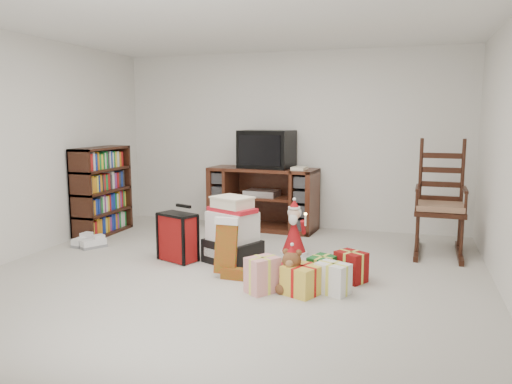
{
  "coord_description": "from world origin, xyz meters",
  "views": [
    {
      "loc": [
        1.68,
        -4.51,
        1.58
      ],
      "look_at": [
        0.08,
        0.6,
        0.78
      ],
      "focal_mm": 35.0,
      "sensor_mm": 36.0,
      "label": 1
    }
  ],
  "objects_px": {
    "rocking_chair": "(439,213)",
    "gift_pile": "(232,235)",
    "crt_television": "(267,149)",
    "sneaker_pair": "(88,242)",
    "santa_figurine": "(294,234)",
    "teddy_bear": "(292,273)",
    "tv_stand": "(263,198)",
    "gift_cluster": "(311,274)",
    "bookshelf": "(102,192)",
    "mrs_claus_figurine": "(215,242)",
    "red_suitcase": "(178,237)"
  },
  "relations": [
    {
      "from": "tv_stand",
      "to": "gift_pile",
      "type": "xyz_separation_m",
      "value": [
        0.17,
        -1.73,
        -0.12
      ]
    },
    {
      "from": "red_suitcase",
      "to": "mrs_claus_figurine",
      "type": "height_order",
      "value": "red_suitcase"
    },
    {
      "from": "sneaker_pair",
      "to": "santa_figurine",
      "type": "bearing_deg",
      "value": 24.68
    },
    {
      "from": "gift_pile",
      "to": "rocking_chair",
      "type": "bearing_deg",
      "value": 51.97
    },
    {
      "from": "gift_pile",
      "to": "sneaker_pair",
      "type": "distance_m",
      "value": 1.95
    },
    {
      "from": "tv_stand",
      "to": "santa_figurine",
      "type": "bearing_deg",
      "value": -54.19
    },
    {
      "from": "crt_television",
      "to": "sneaker_pair",
      "type": "bearing_deg",
      "value": -131.33
    },
    {
      "from": "gift_pile",
      "to": "gift_cluster",
      "type": "bearing_deg",
      "value": -4.02
    },
    {
      "from": "tv_stand",
      "to": "gift_pile",
      "type": "bearing_deg",
      "value": -79.86
    },
    {
      "from": "bookshelf",
      "to": "red_suitcase",
      "type": "relative_size",
      "value": 1.88
    },
    {
      "from": "santa_figurine",
      "to": "teddy_bear",
      "type": "bearing_deg",
      "value": -77.7
    },
    {
      "from": "teddy_bear",
      "to": "santa_figurine",
      "type": "relative_size",
      "value": 0.6
    },
    {
      "from": "tv_stand",
      "to": "santa_figurine",
      "type": "relative_size",
      "value": 2.4
    },
    {
      "from": "red_suitcase",
      "to": "gift_cluster",
      "type": "xyz_separation_m",
      "value": [
        1.58,
        -0.42,
        -0.14
      ]
    },
    {
      "from": "bookshelf",
      "to": "mrs_claus_figurine",
      "type": "height_order",
      "value": "bookshelf"
    },
    {
      "from": "rocking_chair",
      "to": "gift_pile",
      "type": "xyz_separation_m",
      "value": [
        -2.16,
        -1.12,
        -0.16
      ]
    },
    {
      "from": "tv_stand",
      "to": "bookshelf",
      "type": "distance_m",
      "value": 2.21
    },
    {
      "from": "bookshelf",
      "to": "rocking_chair",
      "type": "height_order",
      "value": "rocking_chair"
    },
    {
      "from": "sneaker_pair",
      "to": "gift_cluster",
      "type": "distance_m",
      "value": 2.98
    },
    {
      "from": "bookshelf",
      "to": "mrs_claus_figurine",
      "type": "bearing_deg",
      "value": -20.36
    },
    {
      "from": "tv_stand",
      "to": "mrs_claus_figurine",
      "type": "xyz_separation_m",
      "value": [
        -0.06,
        -1.67,
        -0.23
      ]
    },
    {
      "from": "red_suitcase",
      "to": "mrs_claus_figurine",
      "type": "distance_m",
      "value": 0.42
    },
    {
      "from": "gift_pile",
      "to": "crt_television",
      "type": "height_order",
      "value": "crt_television"
    },
    {
      "from": "santa_figurine",
      "to": "red_suitcase",
      "type": "bearing_deg",
      "value": -151.62
    },
    {
      "from": "teddy_bear",
      "to": "bookshelf",
      "type": "bearing_deg",
      "value": 154.0
    },
    {
      "from": "bookshelf",
      "to": "rocking_chair",
      "type": "distance_m",
      "value": 4.34
    },
    {
      "from": "mrs_claus_figurine",
      "to": "rocking_chair",
      "type": "bearing_deg",
      "value": 23.88
    },
    {
      "from": "rocking_chair",
      "to": "bookshelf",
      "type": "bearing_deg",
      "value": -173.87
    },
    {
      "from": "rocking_chair",
      "to": "crt_television",
      "type": "distance_m",
      "value": 2.46
    },
    {
      "from": "bookshelf",
      "to": "gift_cluster",
      "type": "xyz_separation_m",
      "value": [
        3.14,
        -1.31,
        -0.44
      ]
    },
    {
      "from": "gift_cluster",
      "to": "crt_television",
      "type": "bearing_deg",
      "value": 115.66
    },
    {
      "from": "rocking_chair",
      "to": "gift_pile",
      "type": "bearing_deg",
      "value": -150.93
    },
    {
      "from": "sneaker_pair",
      "to": "tv_stand",
      "type": "bearing_deg",
      "value": 57.99
    },
    {
      "from": "bookshelf",
      "to": "mrs_claus_figurine",
      "type": "distance_m",
      "value": 2.1
    },
    {
      "from": "gift_pile",
      "to": "red_suitcase",
      "type": "distance_m",
      "value": 0.62
    },
    {
      "from": "sneaker_pair",
      "to": "crt_television",
      "type": "bearing_deg",
      "value": 57.62
    },
    {
      "from": "bookshelf",
      "to": "gift_cluster",
      "type": "relative_size",
      "value": 1.12
    },
    {
      "from": "gift_pile",
      "to": "teddy_bear",
      "type": "relative_size",
      "value": 1.85
    },
    {
      "from": "tv_stand",
      "to": "gift_cluster",
      "type": "relative_size",
      "value": 1.48
    },
    {
      "from": "rocking_chair",
      "to": "santa_figurine",
      "type": "distance_m",
      "value": 1.72
    },
    {
      "from": "sneaker_pair",
      "to": "rocking_chair",
      "type": "bearing_deg",
      "value": 29.22
    },
    {
      "from": "mrs_claus_figurine",
      "to": "crt_television",
      "type": "relative_size",
      "value": 0.7
    },
    {
      "from": "santa_figurine",
      "to": "crt_television",
      "type": "relative_size",
      "value": 0.85
    },
    {
      "from": "tv_stand",
      "to": "gift_pile",
      "type": "distance_m",
      "value": 1.74
    },
    {
      "from": "rocking_chair",
      "to": "sneaker_pair",
      "type": "xyz_separation_m",
      "value": [
        -4.09,
        -1.01,
        -0.42
      ]
    },
    {
      "from": "mrs_claus_figurine",
      "to": "sneaker_pair",
      "type": "bearing_deg",
      "value": 178.34
    },
    {
      "from": "tv_stand",
      "to": "gift_cluster",
      "type": "bearing_deg",
      "value": -58.69
    },
    {
      "from": "gift_pile",
      "to": "sneaker_pair",
      "type": "xyz_separation_m",
      "value": [
        -1.93,
        0.11,
        -0.26
      ]
    },
    {
      "from": "mrs_claus_figurine",
      "to": "teddy_bear",
      "type": "bearing_deg",
      "value": -35.05
    },
    {
      "from": "red_suitcase",
      "to": "crt_television",
      "type": "relative_size",
      "value": 0.82
    }
  ]
}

